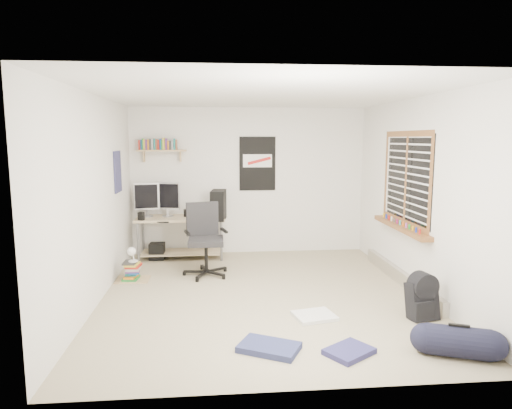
{
  "coord_description": "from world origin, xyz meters",
  "views": [
    {
      "loc": [
        -0.57,
        -5.56,
        1.98
      ],
      "look_at": [
        -0.06,
        0.15,
        1.15
      ],
      "focal_mm": 32.0,
      "sensor_mm": 36.0,
      "label": 1
    }
  ],
  "objects": [
    {
      "name": "floor",
      "position": [
        0.0,
        0.0,
        -0.01
      ],
      "size": [
        4.0,
        4.5,
        0.01
      ],
      "primitive_type": "cube",
      "color": "gray",
      "rests_on": "ground"
    },
    {
      "name": "ceiling",
      "position": [
        0.0,
        0.0,
        2.5
      ],
      "size": [
        4.0,
        4.5,
        0.01
      ],
      "primitive_type": "cube",
      "color": "white",
      "rests_on": "ground"
    },
    {
      "name": "back_wall",
      "position": [
        0.0,
        2.25,
        1.25
      ],
      "size": [
        4.0,
        0.01,
        2.5
      ],
      "primitive_type": "cube",
      "color": "silver",
      "rests_on": "ground"
    },
    {
      "name": "left_wall",
      "position": [
        -2.0,
        0.0,
        1.25
      ],
      "size": [
        0.01,
        4.5,
        2.5
      ],
      "primitive_type": "cube",
      "color": "silver",
      "rests_on": "ground"
    },
    {
      "name": "right_wall",
      "position": [
        2.0,
        0.0,
        1.25
      ],
      "size": [
        0.01,
        4.5,
        2.5
      ],
      "primitive_type": "cube",
      "color": "silver",
      "rests_on": "ground"
    },
    {
      "name": "desk",
      "position": [
        -1.15,
        1.94,
        0.36
      ],
      "size": [
        1.54,
        0.91,
        0.66
      ],
      "primitive_type": "cube",
      "rotation": [
        0.0,
        0.0,
        -0.21
      ],
      "color": "tan",
      "rests_on": "floor"
    },
    {
      "name": "monitor_left",
      "position": [
        -1.7,
        2.0,
        0.88
      ],
      "size": [
        0.42,
        0.17,
        0.45
      ],
      "primitive_type": "cube",
      "rotation": [
        0.0,
        0.0,
        0.17
      ],
      "color": "#9D9CA1",
      "rests_on": "desk"
    },
    {
      "name": "monitor_right",
      "position": [
        -1.37,
        2.0,
        0.89
      ],
      "size": [
        0.42,
        0.21,
        0.45
      ],
      "primitive_type": "cube",
      "rotation": [
        0.0,
        0.0,
        -0.28
      ],
      "color": "#A2A3A7",
      "rests_on": "desk"
    },
    {
      "name": "pc_tower",
      "position": [
        -0.53,
        1.83,
        0.9
      ],
      "size": [
        0.27,
        0.49,
        0.48
      ],
      "primitive_type": "cube",
      "rotation": [
        0.0,
        0.0,
        -0.12
      ],
      "color": "black",
      "rests_on": "desk"
    },
    {
      "name": "keyboard",
      "position": [
        -1.48,
        1.68,
        0.67
      ],
      "size": [
        0.37,
        0.18,
        0.02
      ],
      "primitive_type": "cube",
      "rotation": [
        0.0,
        0.0,
        -0.15
      ],
      "color": "black",
      "rests_on": "desk"
    },
    {
      "name": "speaker_left",
      "position": [
        -1.75,
        1.68,
        0.74
      ],
      "size": [
        0.11,
        0.11,
        0.17
      ],
      "primitive_type": "cube",
      "rotation": [
        0.0,
        0.0,
        -0.36
      ],
      "color": "black",
      "rests_on": "desk"
    },
    {
      "name": "speaker_right",
      "position": [
        -1.06,
        1.96,
        0.74
      ],
      "size": [
        0.09,
        0.09,
        0.16
      ],
      "primitive_type": "cube",
      "rotation": [
        0.0,
        0.0,
        0.14
      ],
      "color": "black",
      "rests_on": "desk"
    },
    {
      "name": "office_chair",
      "position": [
        -0.72,
        0.92,
        0.49
      ],
      "size": [
        0.83,
        0.83,
        1.06
      ],
      "primitive_type": "cube",
      "rotation": [
        0.0,
        0.0,
        0.24
      ],
      "color": "black",
      "rests_on": "floor"
    },
    {
      "name": "wall_shelf",
      "position": [
        -1.45,
        2.14,
        1.78
      ],
      "size": [
        0.8,
        0.22,
        0.24
      ],
      "primitive_type": "cube",
      "color": "tan",
      "rests_on": "back_wall"
    },
    {
      "name": "poster_back_wall",
      "position": [
        0.15,
        2.23,
        1.55
      ],
      "size": [
        0.62,
        0.03,
        0.92
      ],
      "primitive_type": "cube",
      "color": "black",
      "rests_on": "back_wall"
    },
    {
      "name": "poster_left_wall",
      "position": [
        -1.99,
        1.2,
        1.5
      ],
      "size": [
        0.02,
        0.42,
        0.6
      ],
      "primitive_type": "cube",
      "color": "navy",
      "rests_on": "left_wall"
    },
    {
      "name": "window",
      "position": [
        1.95,
        0.3,
        1.45
      ],
      "size": [
        0.1,
        1.5,
        1.26
      ],
      "primitive_type": "cube",
      "color": "brown",
      "rests_on": "right_wall"
    },
    {
      "name": "baseboard_heater",
      "position": [
        1.96,
        0.3,
        0.09
      ],
      "size": [
        0.08,
        2.5,
        0.18
      ],
      "primitive_type": "cube",
      "color": "#B7B2A8",
      "rests_on": "floor"
    },
    {
      "name": "backpack",
      "position": [
        1.69,
        -0.92,
        0.2
      ],
      "size": [
        0.35,
        0.3,
        0.41
      ],
      "primitive_type": "cube",
      "rotation": [
        0.0,
        0.0,
        0.18
      ],
      "color": "black",
      "rests_on": "floor"
    },
    {
      "name": "duffel_bag",
      "position": [
        1.61,
        -1.81,
        0.14
      ],
      "size": [
        0.37,
        0.37,
        0.56
      ],
      "primitive_type": "cylinder",
      "rotation": [
        0.0,
        0.0,
        -0.38
      ],
      "color": "black",
      "rests_on": "floor"
    },
    {
      "name": "tshirt",
      "position": [
        0.51,
        -0.79,
        0.02
      ],
      "size": [
        0.51,
        0.45,
        0.04
      ],
      "primitive_type": "cube",
      "rotation": [
        0.0,
        0.0,
        0.22
      ],
      "color": "silver",
      "rests_on": "floor"
    },
    {
      "name": "jeans_a",
      "position": [
        -0.09,
        -1.54,
        0.03
      ],
      "size": [
        0.65,
        0.56,
        0.06
      ],
      "primitive_type": "cube",
      "rotation": [
        0.0,
        0.0,
        -0.48
      ],
      "color": "navy",
      "rests_on": "floor"
    },
    {
      "name": "jeans_b",
      "position": [
        0.64,
        -1.68,
        0.03
      ],
      "size": [
        0.53,
        0.5,
        0.05
      ],
      "primitive_type": "cube",
      "rotation": [
        0.0,
        0.0,
        0.6
      ],
      "color": "navy",
      "rests_on": "floor"
    },
    {
      "name": "book_stack",
      "position": [
        -1.75,
        0.78,
        0.15
      ],
      "size": [
        0.55,
        0.5,
        0.3
      ],
      "primitive_type": "cube",
      "rotation": [
        0.0,
        0.0,
        -0.37
      ],
      "color": "brown",
      "rests_on": "floor"
    },
    {
      "name": "desk_lamp",
      "position": [
        -1.73,
        0.76,
        0.38
      ],
      "size": [
        0.18,
        0.24,
        0.22
      ],
      "primitive_type": "cube",
      "rotation": [
        0.0,
        0.0,
        0.22
      ],
      "color": "white",
      "rests_on": "book_stack"
    },
    {
      "name": "subwoofer",
      "position": [
        -1.54,
        1.87,
        0.14
      ],
      "size": [
        0.25,
        0.25,
        0.27
      ],
      "primitive_type": "cube",
      "rotation": [
        0.0,
        0.0,
        -0.04
      ],
      "color": "black",
      "rests_on": "floor"
    }
  ]
}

